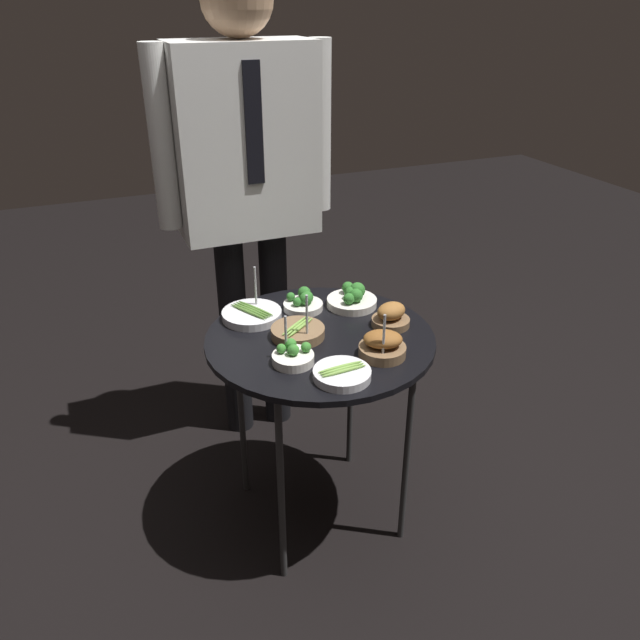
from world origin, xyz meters
TOP-DOWN VIEW (x-y plane):
  - ground_plane at (0.00, 0.00)m, footprint 8.00×8.00m
  - serving_cart at (0.00, 0.00)m, footprint 0.66×0.66m
  - bowl_asparagus_mid_right at (-0.06, 0.02)m, footprint 0.15×0.15m
  - bowl_asparagus_front_left at (-0.03, -0.23)m, footprint 0.15×0.15m
  - bowl_broccoli_front_center at (0.17, 0.14)m, footprint 0.16×0.16m
  - bowl_roast_far_rim at (0.21, -0.02)m, footprint 0.11×0.11m
  - bowl_asparagus_center at (-0.15, 0.18)m, footprint 0.18×0.18m
  - bowl_roast_back_left at (0.11, -0.17)m, footprint 0.13×0.13m
  - bowl_broccoli_mid_left at (-0.12, -0.11)m, footprint 0.11×0.11m
  - bowl_broccoli_near_rim at (0.02, 0.18)m, footprint 0.12×0.12m
  - waiter_figure at (-0.03, 0.56)m, footprint 0.60×0.23m

SIDE VIEW (x-z plane):
  - ground_plane at x=0.00m, z-range 0.00..0.00m
  - serving_cart at x=0.00m, z-range 0.29..0.96m
  - bowl_asparagus_front_left at x=-0.03m, z-range 0.67..0.70m
  - bowl_asparagus_center at x=-0.15m, z-range 0.61..0.76m
  - bowl_asparagus_mid_right at x=-0.06m, z-range 0.61..0.76m
  - bowl_broccoli_mid_left at x=-0.12m, z-range 0.63..0.76m
  - bowl_broccoli_near_rim at x=0.02m, z-range 0.66..0.72m
  - bowl_broccoli_front_center at x=0.17m, z-range 0.66..0.73m
  - bowl_roast_far_rim at x=0.21m, z-range 0.67..0.74m
  - bowl_roast_back_left at x=0.11m, z-range 0.63..0.77m
  - waiter_figure at x=-0.03m, z-range 0.22..1.85m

